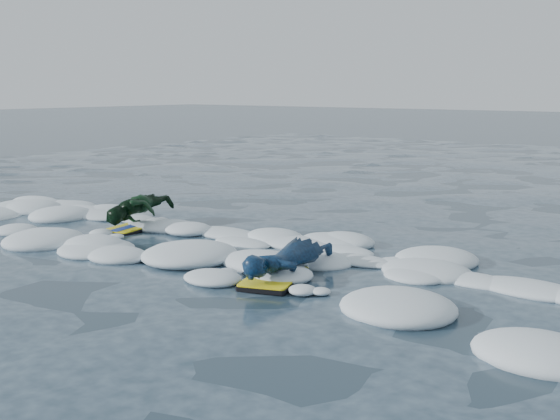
{
  "coord_description": "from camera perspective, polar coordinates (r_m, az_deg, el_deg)",
  "views": [
    {
      "loc": [
        5.69,
        -6.03,
        2.21
      ],
      "look_at": [
        -0.21,
        1.6,
        0.51
      ],
      "focal_mm": 45.0,
      "sensor_mm": 36.0,
      "label": 1
    }
  ],
  "objects": [
    {
      "name": "ground",
      "position": [
        8.58,
        -5.45,
        -5.0
      ],
      "size": [
        120.0,
        120.0,
        0.0
      ],
      "primitive_type": "plane",
      "color": "#162634",
      "rests_on": "ground"
    },
    {
      "name": "foam_band",
      "position": [
        9.34,
        -1.11,
        -3.73
      ],
      "size": [
        12.0,
        3.1,
        0.3
      ],
      "primitive_type": null,
      "color": "white",
      "rests_on": "ground"
    },
    {
      "name": "prone_child_unit",
      "position": [
        11.24,
        -11.36,
        -0.15
      ],
      "size": [
        0.92,
        1.46,
        0.53
      ],
      "rotation": [
        0.0,
        0.0,
        1.78
      ],
      "color": "black",
      "rests_on": "ground"
    },
    {
      "name": "prone_woman_unit",
      "position": [
        8.21,
        0.49,
        -4.16
      ],
      "size": [
        0.89,
        1.64,
        0.41
      ],
      "rotation": [
        0.0,
        0.0,
        1.91
      ],
      "color": "black",
      "rests_on": "ground"
    }
  ]
}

